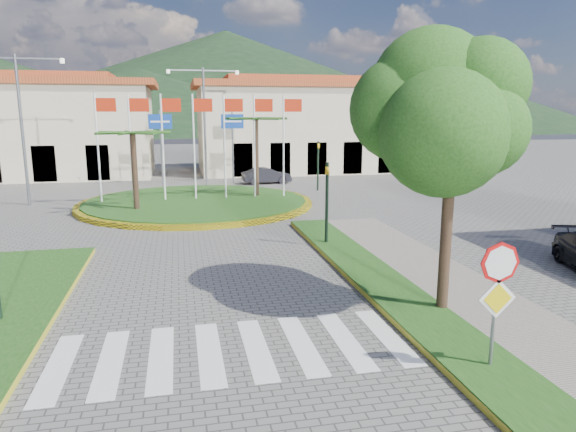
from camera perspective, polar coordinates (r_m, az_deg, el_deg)
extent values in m
cube|color=gray|center=(11.77, 26.10, -14.50)|extent=(4.00, 28.00, 0.15)
cube|color=#174112|center=(11.11, 21.04, -15.57)|extent=(1.60, 28.00, 0.18)
cube|color=silver|center=(11.38, -6.63, -14.64)|extent=(8.00, 3.00, 0.01)
cylinder|color=yellow|center=(28.62, -10.14, 1.41)|extent=(12.70, 12.70, 0.24)
cylinder|color=#174112|center=(28.62, -10.14, 1.47)|extent=(12.00, 12.00, 0.30)
cylinder|color=black|center=(26.45, -16.64, 4.48)|extent=(0.28, 0.28, 4.05)
cylinder|color=black|center=(29.64, -3.55, 6.23)|extent=(0.28, 0.28, 4.68)
cylinder|color=silver|center=(29.06, -20.34, 6.76)|extent=(0.10, 0.10, 6.00)
cube|color=#B6230B|center=(28.92, -19.57, 11.56)|extent=(1.00, 0.03, 0.70)
cylinder|color=silver|center=(28.87, -17.05, 6.94)|extent=(0.10, 0.10, 6.00)
cube|color=#B6230B|center=(28.76, -16.22, 11.76)|extent=(1.00, 0.03, 0.70)
cylinder|color=silver|center=(28.77, -13.72, 7.10)|extent=(0.10, 0.10, 6.00)
cube|color=#B6230B|center=(28.70, -12.83, 11.93)|extent=(1.00, 0.03, 0.70)
cylinder|color=silver|center=(28.78, -10.37, 7.24)|extent=(0.10, 0.10, 6.00)
cube|color=#B6230B|center=(28.73, -9.43, 12.05)|extent=(1.00, 0.03, 0.70)
cylinder|color=silver|center=(28.88, -7.04, 7.35)|extent=(0.10, 0.10, 6.00)
cube|color=#B6230B|center=(28.87, -6.05, 12.14)|extent=(1.00, 0.03, 0.70)
cylinder|color=silver|center=(29.07, -3.74, 7.44)|extent=(0.10, 0.10, 6.00)
cube|color=#B6230B|center=(29.09, -2.71, 12.18)|extent=(1.00, 0.03, 0.70)
cylinder|color=silver|center=(29.36, -0.50, 7.50)|extent=(0.10, 0.10, 6.00)
cube|color=#B6230B|center=(29.41, 0.57, 12.18)|extent=(1.00, 0.03, 0.70)
cylinder|color=slate|center=(10.70, 21.94, -9.90)|extent=(0.07, 0.07, 2.50)
cylinder|color=red|center=(10.35, 22.50, -4.82)|extent=(0.80, 0.03, 0.80)
cube|color=yellow|center=(10.55, 22.24, -8.49)|extent=(0.78, 0.03, 0.78)
cylinder|color=black|center=(13.18, 17.20, -1.33)|extent=(0.28, 0.28, 4.40)
ellipsoid|color=#1C4713|center=(12.89, 18.00, 11.80)|extent=(3.60, 3.60, 3.20)
cylinder|color=black|center=(19.27, 4.33, 1.23)|extent=(0.12, 0.12, 3.20)
imported|color=yellow|center=(19.12, 4.38, 4.18)|extent=(0.15, 0.18, 0.90)
cylinder|color=black|center=(33.57, 3.35, 5.57)|extent=(0.12, 0.12, 3.20)
imported|color=yellow|center=(33.48, 3.37, 7.27)|extent=(0.18, 0.15, 0.90)
cylinder|color=slate|center=(37.29, -13.89, 7.38)|extent=(0.12, 0.12, 5.20)
cube|color=#0E3697|center=(37.16, -14.02, 10.14)|extent=(1.60, 0.05, 1.00)
cylinder|color=slate|center=(37.47, -6.16, 7.66)|extent=(0.12, 0.12, 5.20)
cube|color=#0E3697|center=(37.34, -6.21, 10.41)|extent=(1.60, 0.05, 1.00)
cylinder|color=slate|center=(36.26, -9.23, 9.67)|extent=(0.16, 0.16, 8.00)
cube|color=slate|center=(36.31, -11.39, 15.61)|extent=(2.40, 0.08, 0.08)
cube|color=slate|center=(36.44, -7.47, 15.71)|extent=(2.40, 0.08, 0.08)
cylinder|color=slate|center=(31.28, -27.42, 8.31)|extent=(0.16, 0.16, 8.00)
cube|color=slate|center=(31.11, -25.87, 15.47)|extent=(2.40, 0.08, 0.08)
cube|color=beige|center=(46.13, -28.91, 8.13)|extent=(22.00, 9.00, 7.00)
cube|color=#943A1C|center=(46.16, -29.36, 12.77)|extent=(23.32, 9.54, 0.50)
cube|color=beige|center=(45.54, 1.78, 9.50)|extent=(18.00, 9.00, 7.00)
cube|color=#943A1C|center=(45.57, 1.81, 14.22)|extent=(19.08, 9.54, 0.50)
cube|color=#943A1C|center=(45.60, 1.81, 14.84)|extent=(13.50, 4.95, 0.60)
cone|color=black|center=(167.25, -6.83, 14.73)|extent=(180.00, 180.00, 30.00)
cone|color=black|center=(158.04, 14.94, 12.45)|extent=(120.00, 120.00, 18.00)
cone|color=black|center=(136.53, -16.28, 12.19)|extent=(110.00, 110.00, 16.00)
imported|color=silver|center=(43.55, -28.63, 4.25)|extent=(4.89, 3.03, 1.26)
imported|color=black|center=(41.10, -20.66, 4.42)|extent=(3.21, 1.52, 1.06)
imported|color=black|center=(36.98, -2.40, 4.51)|extent=(3.58, 1.55, 1.15)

